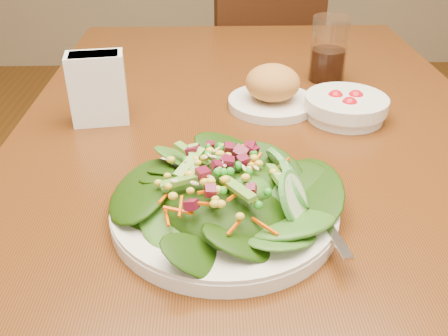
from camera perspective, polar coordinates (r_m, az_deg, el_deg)
The scene contains 7 objects.
dining_table at distance 0.96m, azimuth 3.88°, elevation -1.10°, with size 0.90×1.40×0.75m.
chair_far at distance 2.04m, azimuth 3.55°, elevation 12.68°, with size 0.58×0.58×0.98m.
salad_plate at distance 0.67m, azimuth 0.95°, elevation -3.30°, with size 0.31×0.31×0.09m.
bread_plate at distance 0.99m, azimuth 5.52°, elevation 8.81°, with size 0.17×0.17×0.09m.
tomato_bowl at distance 0.98m, azimuth 13.74°, elevation 6.81°, with size 0.16×0.16×0.05m.
drinking_glass at distance 1.15m, azimuth 11.84°, elevation 12.65°, with size 0.08×0.08×0.14m.
napkin_holder at distance 0.95m, azimuth -14.23°, elevation 9.00°, with size 0.11×0.07×0.13m.
Camera 1 is at (-0.09, -0.81, 1.16)m, focal length 40.00 mm.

